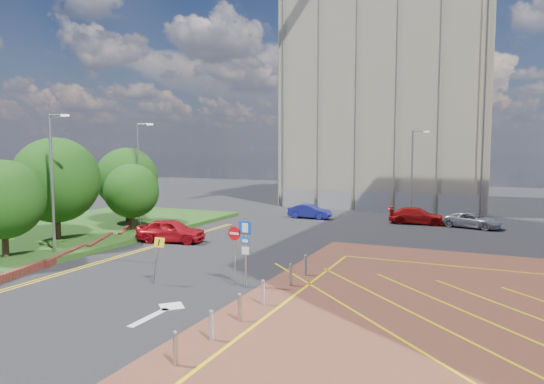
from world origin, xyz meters
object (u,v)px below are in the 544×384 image
Objects in this scene: tree_b at (56,180)px; car_red_left at (171,231)px; lamp_left_near at (53,177)px; car_silver_back at (472,220)px; car_red_back at (417,216)px; lamp_left_far at (139,170)px; lamp_back at (413,170)px; tree_d at (127,179)px; car_blue_back at (310,211)px; tree_c at (132,191)px; tree_a at (3,199)px; warning_sign at (157,254)px; sign_cluster at (241,245)px.

tree_b is 8.16m from car_red_left.
lamp_left_near is 1.83× the size of car_silver_back.
car_red_back is 1.07× the size of car_silver_back.
lamp_back is (18.50, 16.00, -0.30)m from lamp_left_far.
tree_d is (-1.00, 8.00, -0.37)m from tree_b.
lamp_left_near is 10.20m from lamp_left_far.
lamp_left_far reaches higher than lamp_back.
car_red_back is (9.34, 0.60, 0.04)m from car_blue_back.
car_red_left is at bearing -18.03° from tree_c.
tree_a is 1.24× the size of car_silver_back.
car_silver_back is (23.87, 11.20, -4.05)m from lamp_left_far.
tree_d reaches higher than car_red_back.
lamp_back is at bearing 36.09° from tree_d.
lamp_left_near reaches higher than car_red_back.
warning_sign is at bearing -14.27° from lamp_left_near.
sign_cluster reaches higher than car_silver_back.
warning_sign is at bearing 155.95° from car_red_back.
car_silver_back is (5.37, -4.80, -3.75)m from lamp_back.
tree_b reaches higher than tree_d.
lamp_back reaches higher than car_blue_back.
car_blue_back is 0.82× the size of car_red_back.
lamp_left_near is 9.83m from warning_sign.
lamp_left_far reaches higher than warning_sign.
car_red_left is 0.98× the size of car_red_back.
warning_sign is (10.08, -10.29, -1.76)m from tree_c.
tree_c is at bearing 87.14° from tree_a.
tree_c is at bearing 121.68° from car_red_back.
tree_b is 1.47× the size of car_red_left.
car_red_left is at bearing 132.39° from car_red_back.
tree_a is 30.46m from car_red_back.
tree_b is at bearing -130.41° from lamp_back.
tree_b is at bearing 156.35° from warning_sign.
car_silver_back is (21.87, 21.20, -4.05)m from lamp_left_near.
tree_d is at bearing 127.14° from car_silver_back.
tree_b reaches higher than car_silver_back.
tree_a is at bearing -87.99° from lamp_left_far.
car_red_back is (19.56, 11.52, -3.98)m from lamp_left_far.
car_red_back is at bearing 50.79° from lamp_left_near.
lamp_left_near reaches higher than tree_b.
sign_cluster is at bearing -36.82° from lamp_left_far.
tree_a reaches higher than car_silver_back.
car_red_left is at bearing -32.59° from lamp_left_far.
tree_a is 0.68× the size of lamp_left_near.
lamp_left_far is at bearing 143.18° from sign_cluster.
lamp_back reaches higher than tree_c.
car_silver_back is at bearing 67.62° from sign_cluster.
warning_sign is 0.49× the size of car_red_left.
warning_sign is 25.31m from car_red_back.
lamp_left_far is (2.08, -1.00, 0.79)m from tree_d.
warning_sign is at bearing -161.06° from sign_cluster.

